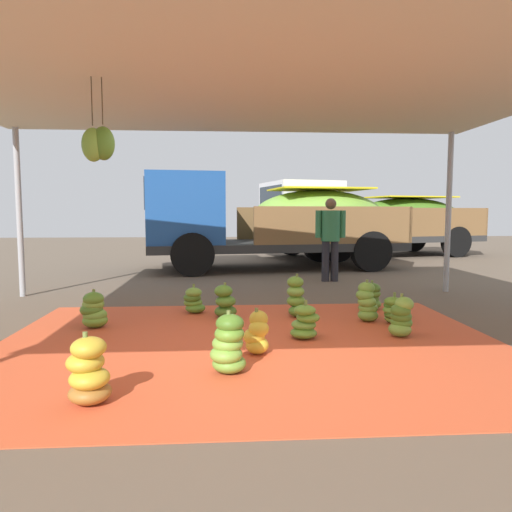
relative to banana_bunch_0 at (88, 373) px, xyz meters
The scene contains 18 objects.
ground_plane 4.74m from the banana_bunch_0, 73.80° to the left, with size 40.00×40.00×0.00m, color brown.
tarp_orange 2.04m from the banana_bunch_0, 49.44° to the left, with size 5.63×4.41×0.01m, color #D1512D.
tent_canopy 3.26m from the banana_bunch_0, 48.25° to the left, with size 8.00×7.00×2.95m.
banana_bunch_0 is the anchor object (origin of this frame).
banana_bunch_1 3.56m from the banana_bunch_0, 29.58° to the left, with size 0.37×0.34×0.51m.
banana_bunch_2 3.89m from the banana_bunch_0, 41.10° to the left, with size 0.37×0.39×0.56m.
banana_bunch_3 4.03m from the banana_bunch_0, 36.40° to the left, with size 0.42×0.40×0.41m.
banana_bunch_4 2.52m from the banana_bunch_0, 104.20° to the left, with size 0.42×0.40×0.48m.
banana_bunch_5 3.07m from the banana_bunch_0, 70.25° to the left, with size 0.38×0.36×0.49m.
banana_bunch_6 3.27m from the banana_bunch_0, 79.68° to the left, with size 0.39×0.41×0.42m.
banana_bunch_7 3.54m from the banana_bunch_0, 54.96° to the left, with size 0.40×0.41×0.60m.
banana_bunch_8 4.63m from the banana_bunch_0, 45.76° to the left, with size 0.42×0.42×0.44m.
banana_bunch_9 1.23m from the banana_bunch_0, 29.88° to the left, with size 0.42×0.41×0.58m.
banana_bunch_10 2.64m from the banana_bunch_0, 42.14° to the left, with size 0.42×0.44×0.44m.
banana_bunch_11 1.81m from the banana_bunch_0, 41.00° to the left, with size 0.32×0.31×0.48m.
cargo_truck_main 8.99m from the banana_bunch_0, 75.76° to the left, with size 6.73×3.33×2.40m.
cargo_truck_far 13.21m from the banana_bunch_0, 64.09° to the left, with size 7.55×4.10×2.40m.
worker_0 7.11m from the banana_bunch_0, 62.48° to the left, with size 0.64×0.39×1.75m.
Camera 1 is at (-0.29, -5.10, 1.46)m, focal length 33.19 mm.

